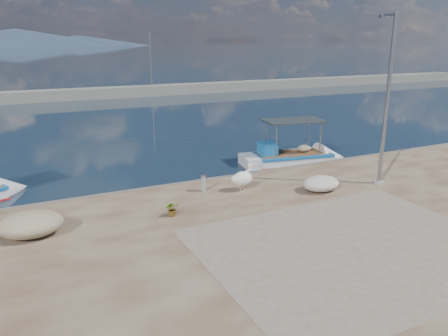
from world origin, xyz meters
The scene contains 12 objects.
ground centered at (0.00, 0.00, 0.00)m, with size 1400.00×1400.00×0.00m, color #162635.
quay centered at (0.00, -6.00, 0.25)m, with size 44.00×22.00×0.50m, color #523623.
quay_patch centered at (1.00, -3.00, 0.50)m, with size 9.00×7.00×0.01m, color gray.
breakwater centered at (0.00, 40.00, 0.60)m, with size 120.00×2.20×7.50m.
mountains centered at (4.39, 650.00, 9.51)m, with size 370.00×280.00×22.00m.
boat_right centered at (5.68, 7.08, 0.22)m, with size 5.97×2.84×2.76m.
pelican centered at (0.44, 2.95, 1.03)m, with size 1.17×0.62×1.13m.
lamp_post centered at (6.16, 1.22, 3.80)m, with size 0.44×0.96×7.00m.
bollard_near centered at (-1.04, 3.58, 0.88)m, with size 0.23×0.23×0.70m.
potted_plant centered at (-3.06, 1.67, 0.77)m, with size 0.48×0.42×0.53m, color #33722D.
net_pile_d centered at (3.30, 1.54, 0.80)m, with size 1.61×1.21×0.60m, color silver.
net_pile_b centered at (-7.59, 2.09, 0.88)m, with size 1.97×1.53×0.77m, color #C6B693.
Camera 1 is at (-7.71, -11.91, 6.41)m, focal length 35.00 mm.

